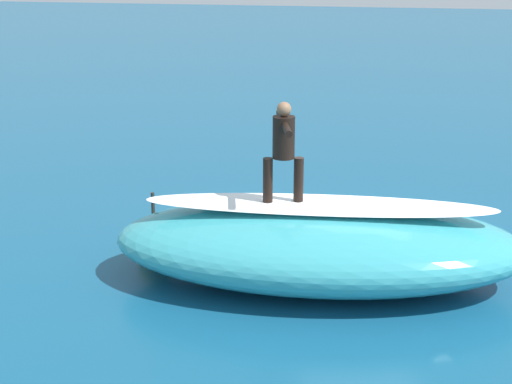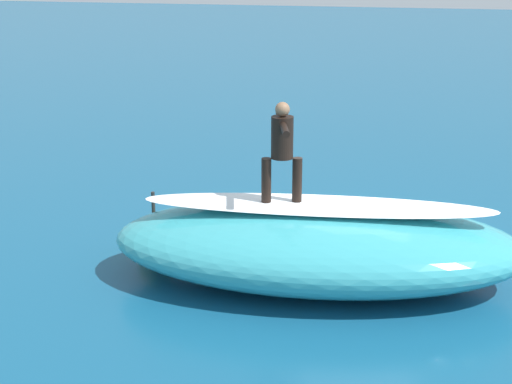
% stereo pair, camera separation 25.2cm
% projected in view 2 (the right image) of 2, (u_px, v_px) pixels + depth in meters
% --- Properties ---
extents(ground_plane, '(120.00, 120.00, 0.00)m').
position_uv_depth(ground_plane, '(356.00, 248.00, 14.11)').
color(ground_plane, '#145175').
extents(wave_crest, '(7.04, 3.84, 1.30)m').
position_uv_depth(wave_crest, '(317.00, 245.00, 12.52)').
color(wave_crest, teal).
rests_on(wave_crest, ground_plane).
extents(wave_foam_lip, '(5.81, 1.72, 0.08)m').
position_uv_depth(wave_foam_lip, '(318.00, 205.00, 12.30)').
color(wave_foam_lip, white).
rests_on(wave_foam_lip, wave_crest).
extents(surfboard_riding, '(2.29, 1.11, 0.06)m').
position_uv_depth(surfboard_riding, '(281.00, 204.00, 12.38)').
color(surfboard_riding, '#EAE5C6').
rests_on(surfboard_riding, wave_crest).
extents(surfer_riding, '(0.64, 1.53, 1.65)m').
position_uv_depth(surfer_riding, '(282.00, 145.00, 12.07)').
color(surfer_riding, black).
rests_on(surfer_riding, surfboard_riding).
extents(surfboard_paddling, '(2.18, 1.23, 0.10)m').
position_uv_depth(surfboard_paddling, '(235.00, 225.00, 15.13)').
color(surfboard_paddling, silver).
rests_on(surfboard_paddling, ground_plane).
extents(surfer_paddling, '(1.57, 0.74, 0.29)m').
position_uv_depth(surfer_paddling, '(229.00, 217.00, 15.07)').
color(surfer_paddling, black).
rests_on(surfer_paddling, surfboard_paddling).
extents(buoy_marker, '(0.66, 0.66, 1.12)m').
position_uv_depth(buoy_marker, '(155.00, 233.00, 13.92)').
color(buoy_marker, yellow).
rests_on(buoy_marker, ground_plane).
extents(foam_patch_near, '(1.12, 1.09, 0.11)m').
position_uv_depth(foam_patch_near, '(261.00, 259.00, 13.49)').
color(foam_patch_near, white).
rests_on(foam_patch_near, ground_plane).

